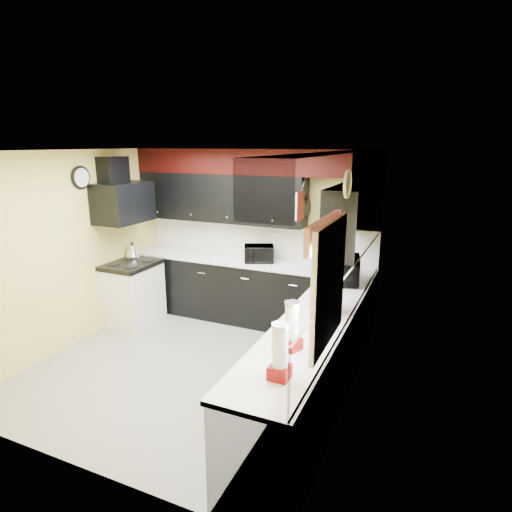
{
  "coord_description": "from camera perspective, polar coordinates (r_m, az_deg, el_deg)",
  "views": [
    {
      "loc": [
        2.51,
        -3.92,
        2.58
      ],
      "look_at": [
        0.51,
        0.63,
        1.26
      ],
      "focal_mm": 30.0,
      "sensor_mm": 36.0,
      "label": 1
    }
  ],
  "objects": [
    {
      "name": "cab_back",
      "position": [
        6.34,
        -1.08,
        -4.77
      ],
      "size": [
        3.6,
        0.6,
        0.9
      ],
      "primitive_type": "cube",
      "color": "black",
      "rests_on": "ground"
    },
    {
      "name": "counter_back",
      "position": [
        6.2,
        -1.1,
        -0.68
      ],
      "size": [
        3.62,
        0.64,
        0.04
      ],
      "primitive_type": "cube",
      "color": "white",
      "rests_on": "cab_back"
    },
    {
      "name": "hood",
      "position": [
        6.24,
        -17.28,
        6.83
      ],
      "size": [
        0.5,
        0.78,
        0.55
      ],
      "primitive_type": "cube",
      "color": "black",
      "rests_on": "wall_left"
    },
    {
      "name": "cut_board",
      "position": [
        5.54,
        5.85,
        6.69
      ],
      "size": [
        0.03,
        0.26,
        0.35
      ],
      "primitive_type": "cube",
      "color": "white",
      "rests_on": "upper_back"
    },
    {
      "name": "kettle",
      "position": [
        6.66,
        -16.15,
        0.64
      ],
      "size": [
        0.21,
        0.21,
        0.18
      ],
      "primitive_type": null,
      "rotation": [
        0.0,
        0.0,
        -0.04
      ],
      "color": "silver",
      "rests_on": "cooktop"
    },
    {
      "name": "knife_block",
      "position": [
        5.82,
        8.47,
        -0.48
      ],
      "size": [
        0.13,
        0.16,
        0.23
      ],
      "primitive_type": "cube",
      "rotation": [
        0.0,
        0.0,
        -0.17
      ],
      "color": "black",
      "rests_on": "counter_back"
    },
    {
      "name": "ceiling",
      "position": [
        4.66,
        -9.19,
        13.7
      ],
      "size": [
        3.6,
        3.6,
        0.06
      ],
      "primitive_type": "cube",
      "color": "white",
      "rests_on": "wall_back"
    },
    {
      "name": "pan_low",
      "position": [
        5.91,
        6.88,
        6.39
      ],
      "size": [
        0.03,
        0.24,
        0.42
      ],
      "primitive_type": null,
      "color": "black",
      "rests_on": "upper_back"
    },
    {
      "name": "valance",
      "position": [
        3.18,
        9.07,
        3.28
      ],
      "size": [
        0.04,
        0.88,
        0.2
      ],
      "primitive_type": "cube",
      "color": "red",
      "rests_on": "wall_right"
    },
    {
      "name": "microwave",
      "position": [
        5.28,
        11.62,
        -1.81
      ],
      "size": [
        0.49,
        0.62,
        0.3
      ],
      "primitive_type": "imported",
      "rotation": [
        0.0,
        0.0,
        1.8
      ],
      "color": "black",
      "rests_on": "counter_right"
    },
    {
      "name": "utensil_crock",
      "position": [
        5.83,
        8.84,
        -0.81
      ],
      "size": [
        0.16,
        0.16,
        0.17
      ],
      "primitive_type": "cylinder",
      "rotation": [
        0.0,
        0.0,
        0.0
      ],
      "color": "white",
      "rests_on": "counter_back"
    },
    {
      "name": "deco_plate",
      "position": [
        3.66,
        12.12,
        9.38
      ],
      "size": [
        0.03,
        0.24,
        0.24
      ],
      "primitive_type": null,
      "color": "white",
      "rests_on": "wall_right"
    },
    {
      "name": "dispenser_a",
      "position": [
        3.52,
        4.78,
        -9.49
      ],
      "size": [
        0.19,
        0.19,
        0.38
      ],
      "primitive_type": null,
      "rotation": [
        0.0,
        0.0,
        -0.4
      ],
      "color": "#5B0A00",
      "rests_on": "counter_right"
    },
    {
      "name": "wall_left",
      "position": [
        5.97,
        -23.38,
        0.76
      ],
      "size": [
        0.06,
        3.6,
        2.5
      ],
      "primitive_type": "cube",
      "color": "#E0C666",
      "rests_on": "ground"
    },
    {
      "name": "window",
      "position": [
        3.27,
        9.71,
        -3.69
      ],
      "size": [
        0.03,
        0.86,
        0.96
      ],
      "primitive_type": null,
      "color": "white",
      "rests_on": "wall_right"
    },
    {
      "name": "counter_right",
      "position": [
        4.11,
        7.52,
        -9.1
      ],
      "size": [
        0.64,
        3.02,
        0.04
      ],
      "primitive_type": "cube",
      "color": "white",
      "rests_on": "cab_right"
    },
    {
      "name": "stove",
      "position": [
        6.52,
        -16.04,
        -5.0
      ],
      "size": [
        0.6,
        0.75,
        0.86
      ],
      "primitive_type": "cube",
      "color": "white",
      "rests_on": "ground"
    },
    {
      "name": "toaster_oven",
      "position": [
        6.06,
        0.4,
        0.32
      ],
      "size": [
        0.51,
        0.48,
        0.24
      ],
      "primitive_type": "imported",
      "rotation": [
        0.0,
        0.0,
        0.42
      ],
      "color": "black",
      "rests_on": "counter_back"
    },
    {
      "name": "hood_duct",
      "position": [
        6.29,
        -18.49,
        10.64
      ],
      "size": [
        0.24,
        0.4,
        0.4
      ],
      "primitive_type": "cube",
      "color": "black",
      "rests_on": "wall_left"
    },
    {
      "name": "cab_right",
      "position": [
        4.32,
        7.31,
        -14.81
      ],
      "size": [
        0.6,
        3.0,
        0.9
      ],
      "primitive_type": "cube",
      "color": "black",
      "rests_on": "ground"
    },
    {
      "name": "dispenser_b",
      "position": [
        3.1,
        3.21,
        -12.81
      ],
      "size": [
        0.15,
        0.15,
        0.4
      ],
      "primitive_type": null,
      "rotation": [
        0.0,
        0.0,
        -0.05
      ],
      "color": "maroon",
      "rests_on": "counter_right"
    },
    {
      "name": "soffit_right",
      "position": [
        3.85,
        10.49,
        10.84
      ],
      "size": [
        0.36,
        3.24,
        0.35
      ],
      "primitive_type": "cube",
      "color": "black",
      "rests_on": "wall_right"
    },
    {
      "name": "pan_top",
      "position": [
        5.75,
        6.58,
        8.98
      ],
      "size": [
        0.03,
        0.22,
        0.4
      ],
      "primitive_type": null,
      "color": "black",
      "rests_on": "upper_back"
    },
    {
      "name": "baskets",
      "position": [
        4.32,
        9.21,
        -4.22
      ],
      "size": [
        0.27,
        0.27,
        0.5
      ],
      "primitive_type": null,
      "color": "brown",
      "rests_on": "upper_right"
    },
    {
      "name": "soffit_back",
      "position": [
        6.09,
        -0.69,
        12.46
      ],
      "size": [
        3.6,
        0.36,
        0.35
      ],
      "primitive_type": "cube",
      "color": "black",
      "rests_on": "wall_back"
    },
    {
      "name": "wall_back",
      "position": [
        6.39,
        0.01,
        2.84
      ],
      "size": [
        3.6,
        0.06,
        2.5
      ],
      "primitive_type": "cube",
      "color": "#E0C666",
      "rests_on": "ground"
    },
    {
      "name": "splash_right",
      "position": [
        4.22,
        12.59,
        -4.73
      ],
      "size": [
        0.02,
        3.6,
        0.5
      ],
      "primitive_type": "cube",
      "color": "white",
      "rests_on": "counter_right"
    },
    {
      "name": "upper_back",
      "position": [
        6.36,
        -4.8,
        7.76
      ],
      "size": [
        2.6,
        0.35,
        0.7
      ],
      "primitive_type": "cube",
      "color": "black",
      "rests_on": "wall_back"
    },
    {
      "name": "splash_back",
      "position": [
        6.39,
        -0.03,
        2.29
      ],
      "size": [
        3.6,
        0.02,
        0.5
      ],
      "primitive_type": "cube",
      "color": "white",
      "rests_on": "counter_back"
    },
    {
      "name": "cooktop",
      "position": [
        6.38,
        -16.33,
        -1.11
      ],
      "size": [
        0.62,
        0.77,
        0.06
      ],
      "primitive_type": "cube",
      "color": "black",
      "rests_on": "stove"
    },
    {
      "name": "wall_right",
      "position": [
        4.2,
        12.77,
        -3.97
      ],
      "size": [
        0.06,
        3.6,
        2.5
      ],
      "primitive_type": "cube",
      "color": "#E0C666",
      "rests_on": "ground"
    },
    {
      "name": "ground",
      "position": [
        5.32,
        -8.05,
        -14.3
      ],
      "size": [
        3.6,
        3.6,
        0.0
      ],
      "primitive_type": "plane",
      "color": "gray",
      "rests_on": "ground"
    },
    {
      "name": "pan_mid",
      "position": [
        5.66,
        6.11,
        6.35
      ],
      "size": [
        0.03,
        0.28,
        0.46
      ],
      "primitive_type": null,
      "color": "black",
      "rests_on": "upper_back"
    },
    {
      "name": "upper_right",
      "position": [
        4.96,
        13.19,
        5.43
      ],
      "size": [
        0.35,
        1.8,
        0.7
      ],
      "primitive_type": "cube",
      "color": "black",
      "rests_on": "wall_right"
    },
    {
      "name": "clock",
      "position": [
        5.99,
        -22.32,
        9.65
      ],
      "size": [
        0.03,
        0.3,
        0.3
      ],
      "primitive_type": null,
      "color": "black",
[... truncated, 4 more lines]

